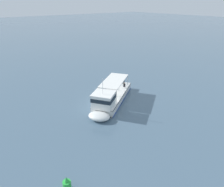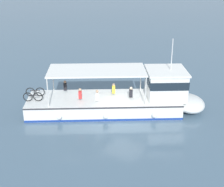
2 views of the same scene
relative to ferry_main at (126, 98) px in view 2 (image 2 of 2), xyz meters
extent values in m
plane|color=slate|center=(0.97, 0.52, -1.02)|extent=(400.00, 400.00, 0.00)
cube|color=white|center=(0.90, -1.34, -0.47)|extent=(8.67, 10.75, 1.10)
ellipsoid|color=white|center=(-2.55, 3.81, -0.47)|extent=(3.67, 3.47, 1.01)
cube|color=navy|center=(0.90, -1.34, -0.92)|extent=(8.70, 10.78, 0.16)
cube|color=#2D2D33|center=(0.90, -1.34, 0.00)|extent=(8.72, 10.79, 0.10)
cube|color=white|center=(-1.55, 2.31, 1.03)|extent=(3.71, 3.67, 1.90)
cube|color=#19232D|center=(-1.55, 2.31, 1.37)|extent=(3.78, 3.74, 0.56)
cube|color=white|center=(-1.55, 2.31, 2.04)|extent=(3.93, 3.90, 0.12)
cube|color=white|center=(1.15, -1.72, 2.13)|extent=(6.17, 7.21, 0.10)
cylinder|color=silver|center=(-1.79, 0.23, 1.08)|extent=(0.08, 0.08, 2.00)
cylinder|color=silver|center=(0.47, 1.74, 1.08)|extent=(0.08, 0.08, 2.00)
cylinder|color=silver|center=(1.82, -5.17, 1.08)|extent=(0.08, 0.08, 2.00)
cylinder|color=silver|center=(4.08, -3.66, 1.08)|extent=(0.08, 0.08, 2.00)
cylinder|color=silver|center=(-1.72, 2.56, 3.20)|extent=(0.06, 0.06, 2.20)
sphere|color=white|center=(0.48, 2.47, -0.52)|extent=(0.36, 0.36, 0.36)
sphere|color=white|center=(2.32, -0.27, -0.52)|extent=(0.36, 0.36, 0.36)
sphere|color=white|center=(4.04, -2.85, -0.52)|extent=(0.36, 0.36, 0.36)
torus|color=black|center=(3.05, -5.37, 0.41)|extent=(0.42, 0.58, 0.66)
torus|color=black|center=(3.44, -5.96, 0.41)|extent=(0.42, 0.58, 0.66)
cylinder|color=#232328|center=(3.25, -5.66, 0.53)|extent=(0.44, 0.61, 0.06)
torus|color=black|center=(3.80, -4.87, 0.41)|extent=(0.42, 0.58, 0.66)
torus|color=black|center=(4.19, -5.45, 0.41)|extent=(0.42, 0.58, 0.66)
cylinder|color=#232328|center=(4.00, -5.16, 0.53)|extent=(0.44, 0.61, 0.06)
cube|color=black|center=(1.55, -4.29, 0.54)|extent=(0.39, 0.36, 0.52)
sphere|color=#9E7051|center=(1.55, -4.29, 0.91)|extent=(0.20, 0.20, 0.20)
cube|color=red|center=(2.22, -2.41, 0.54)|extent=(0.39, 0.36, 0.52)
sphere|color=tan|center=(2.22, -2.41, 0.91)|extent=(0.20, 0.20, 0.20)
cube|color=white|center=(1.86, -1.24, 0.54)|extent=(0.39, 0.36, 0.52)
sphere|color=tan|center=(1.86, -1.24, 0.91)|extent=(0.20, 0.20, 0.20)
cube|color=yellow|center=(0.17, -0.95, 0.54)|extent=(0.39, 0.36, 0.52)
sphere|color=beige|center=(0.17, -0.95, 0.91)|extent=(0.20, 0.20, 0.20)
cube|color=black|center=(0.16, 0.46, 0.54)|extent=(0.39, 0.36, 0.52)
sphere|color=beige|center=(0.16, 0.46, 0.91)|extent=(0.20, 0.20, 0.20)
camera|label=1|loc=(-21.78, 16.98, 13.47)|focal=32.68mm
camera|label=2|loc=(18.76, 10.32, 9.27)|focal=52.18mm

